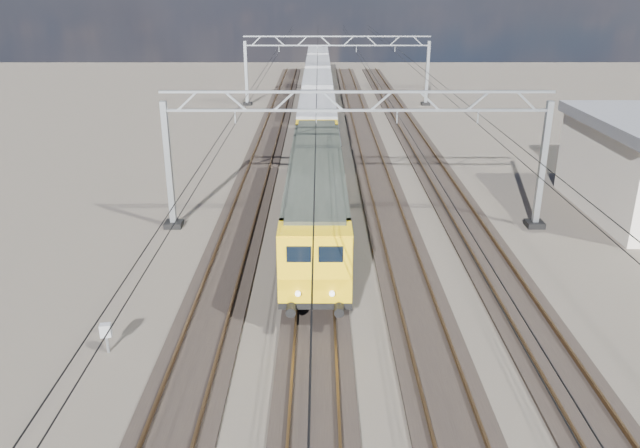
{
  "coord_description": "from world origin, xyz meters",
  "views": [
    {
      "loc": [
        -1.85,
        -26.62,
        11.85
      ],
      "look_at": [
        -1.81,
        -1.88,
        2.4
      ],
      "focal_mm": 35.0,
      "sensor_mm": 36.0,
      "label": 1
    }
  ],
  "objects_px": {
    "catenary_gantry_far": "(337,68)",
    "locomotive": "(316,190)",
    "catenary_gantry_mid": "(356,155)",
    "hopper_wagon_third": "(318,73)",
    "hopper_wagon_mid": "(318,91)",
    "hopper_wagon_fourth": "(318,59)",
    "trackside_cabinet": "(106,331)",
    "hopper_wagon_lead": "(317,120)"
  },
  "relations": [
    {
      "from": "locomotive",
      "to": "hopper_wagon_third",
      "type": "xyz_separation_m",
      "value": [
        -0.0,
        46.1,
        -0.09
      ]
    },
    {
      "from": "hopper_wagon_mid",
      "to": "hopper_wagon_fourth",
      "type": "distance_m",
      "value": 28.4
    },
    {
      "from": "hopper_wagon_mid",
      "to": "trackside_cabinet",
      "type": "distance_m",
      "value": 43.72
    },
    {
      "from": "catenary_gantry_far",
      "to": "hopper_wagon_mid",
      "type": "bearing_deg",
      "value": -112.06
    },
    {
      "from": "catenary_gantry_mid",
      "to": "locomotive",
      "type": "height_order",
      "value": "catenary_gantry_mid"
    },
    {
      "from": "hopper_wagon_fourth",
      "to": "hopper_wagon_third",
      "type": "bearing_deg",
      "value": -90.0
    },
    {
      "from": "hopper_wagon_mid",
      "to": "hopper_wagon_third",
      "type": "bearing_deg",
      "value": 90.0
    },
    {
      "from": "hopper_wagon_mid",
      "to": "hopper_wagon_fourth",
      "type": "bearing_deg",
      "value": 90.0
    },
    {
      "from": "locomotive",
      "to": "trackside_cabinet",
      "type": "bearing_deg",
      "value": -122.52
    },
    {
      "from": "locomotive",
      "to": "hopper_wagon_fourth",
      "type": "xyz_separation_m",
      "value": [
        -0.0,
        60.3,
        -0.09
      ]
    },
    {
      "from": "hopper_wagon_mid",
      "to": "hopper_wagon_third",
      "type": "relative_size",
      "value": 1.0
    },
    {
      "from": "hopper_wagon_lead",
      "to": "hopper_wagon_third",
      "type": "relative_size",
      "value": 1.0
    },
    {
      "from": "catenary_gantry_mid",
      "to": "hopper_wagon_third",
      "type": "relative_size",
      "value": 1.53
    },
    {
      "from": "catenary_gantry_mid",
      "to": "hopper_wagon_mid",
      "type": "xyz_separation_m",
      "value": [
        -2.0,
        31.06,
        -1.67
      ]
    },
    {
      "from": "hopper_wagon_mid",
      "to": "trackside_cabinet",
      "type": "height_order",
      "value": "hopper_wagon_mid"
    },
    {
      "from": "catenary_gantry_far",
      "to": "locomotive",
      "type": "relative_size",
      "value": 0.94
    },
    {
      "from": "hopper_wagon_fourth",
      "to": "trackside_cabinet",
      "type": "bearing_deg",
      "value": -95.71
    },
    {
      "from": "catenary_gantry_far",
      "to": "locomotive",
      "type": "height_order",
      "value": "catenary_gantry_far"
    },
    {
      "from": "hopper_wagon_fourth",
      "to": "trackside_cabinet",
      "type": "height_order",
      "value": "hopper_wagon_fourth"
    },
    {
      "from": "hopper_wagon_fourth",
      "to": "trackside_cabinet",
      "type": "distance_m",
      "value": 71.88
    },
    {
      "from": "catenary_gantry_mid",
      "to": "locomotive",
      "type": "xyz_separation_m",
      "value": [
        -2.0,
        -0.83,
        -1.58
      ]
    },
    {
      "from": "catenary_gantry_mid",
      "to": "hopper_wagon_lead",
      "type": "distance_m",
      "value": 17.06
    },
    {
      "from": "catenary_gantry_mid",
      "to": "hopper_wagon_mid",
      "type": "distance_m",
      "value": 31.17
    },
    {
      "from": "catenary_gantry_mid",
      "to": "locomotive",
      "type": "bearing_deg",
      "value": -157.4
    },
    {
      "from": "hopper_wagon_third",
      "to": "trackside_cabinet",
      "type": "xyz_separation_m",
      "value": [
        -7.15,
        -57.31,
        -1.4
      ]
    },
    {
      "from": "catenary_gantry_mid",
      "to": "trackside_cabinet",
      "type": "bearing_deg",
      "value": -127.22
    },
    {
      "from": "hopper_wagon_third",
      "to": "trackside_cabinet",
      "type": "relative_size",
      "value": 11.79
    },
    {
      "from": "catenary_gantry_far",
      "to": "trackside_cabinet",
      "type": "distance_m",
      "value": 49.0
    },
    {
      "from": "locomotive",
      "to": "hopper_wagon_mid",
      "type": "xyz_separation_m",
      "value": [
        -0.0,
        31.9,
        -0.09
      ]
    },
    {
      "from": "locomotive",
      "to": "hopper_wagon_third",
      "type": "bearing_deg",
      "value": 90.0
    },
    {
      "from": "catenary_gantry_far",
      "to": "hopper_wagon_mid",
      "type": "xyz_separation_m",
      "value": [
        -2.0,
        -4.94,
        -1.67
      ]
    },
    {
      "from": "hopper_wagon_lead",
      "to": "hopper_wagon_mid",
      "type": "distance_m",
      "value": 14.2
    },
    {
      "from": "catenary_gantry_mid",
      "to": "trackside_cabinet",
      "type": "height_order",
      "value": "catenary_gantry_mid"
    },
    {
      "from": "locomotive",
      "to": "hopper_wagon_mid",
      "type": "distance_m",
      "value": 31.9
    },
    {
      "from": "catenary_gantry_far",
      "to": "hopper_wagon_lead",
      "type": "relative_size",
      "value": 1.53
    },
    {
      "from": "catenary_gantry_mid",
      "to": "catenary_gantry_far",
      "type": "distance_m",
      "value": 36.0
    },
    {
      "from": "catenary_gantry_mid",
      "to": "hopper_wagon_fourth",
      "type": "relative_size",
      "value": 1.53
    },
    {
      "from": "hopper_wagon_lead",
      "to": "trackside_cabinet",
      "type": "relative_size",
      "value": 11.79
    },
    {
      "from": "locomotive",
      "to": "hopper_wagon_mid",
      "type": "bearing_deg",
      "value": 90.0
    },
    {
      "from": "catenary_gantry_mid",
      "to": "hopper_wagon_third",
      "type": "bearing_deg",
      "value": 92.53
    },
    {
      "from": "hopper_wagon_mid",
      "to": "hopper_wagon_third",
      "type": "xyz_separation_m",
      "value": [
        0.0,
        14.2,
        0.0
      ]
    },
    {
      "from": "hopper_wagon_fourth",
      "to": "hopper_wagon_lead",
      "type": "bearing_deg",
      "value": -90.0
    }
  ]
}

